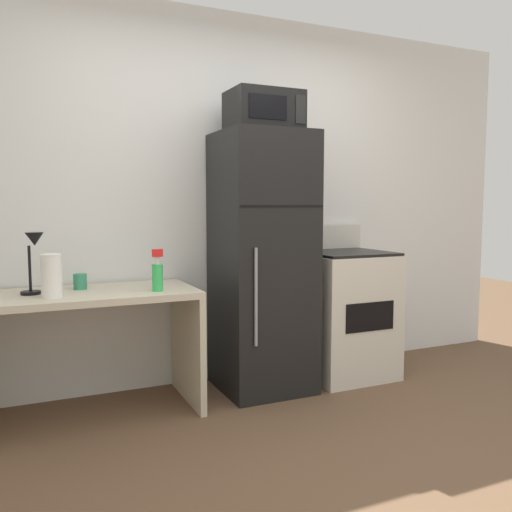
{
  "coord_description": "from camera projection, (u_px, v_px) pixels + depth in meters",
  "views": [
    {
      "loc": [
        -1.36,
        -1.9,
        1.26
      ],
      "look_at": [
        -0.01,
        1.1,
        0.94
      ],
      "focal_mm": 37.15,
      "sensor_mm": 36.0,
      "label": 1
    }
  ],
  "objects": [
    {
      "name": "desk",
      "position": [
        94.0,
        328.0,
        3.14
      ],
      "size": [
        1.2,
        0.63,
        0.75
      ],
      "color": "beige",
      "rests_on": "ground"
    },
    {
      "name": "microwave",
      "position": [
        264.0,
        112.0,
        3.47
      ],
      "size": [
        0.46,
        0.35,
        0.26
      ],
      "color": "black",
      "rests_on": "refrigerator"
    },
    {
      "name": "paper_towel_roll",
      "position": [
        51.0,
        276.0,
        2.9
      ],
      "size": [
        0.11,
        0.11,
        0.24
      ],
      "primitive_type": "cylinder",
      "color": "white",
      "rests_on": "desk"
    },
    {
      "name": "wall_back_white",
      "position": [
        223.0,
        199.0,
        3.82
      ],
      "size": [
        5.0,
        0.1,
        2.6
      ],
      "primitive_type": "cube",
      "color": "silver",
      "rests_on": "ground"
    },
    {
      "name": "spray_bottle",
      "position": [
        157.0,
        274.0,
        3.12
      ],
      "size": [
        0.06,
        0.06,
        0.25
      ],
      "color": "green",
      "rests_on": "desk"
    },
    {
      "name": "refrigerator",
      "position": [
        262.0,
        263.0,
        3.58
      ],
      "size": [
        0.59,
        0.62,
        1.74
      ],
      "color": "black",
      "rests_on": "ground"
    },
    {
      "name": "desk_lamp",
      "position": [
        33.0,
        252.0,
        2.99
      ],
      "size": [
        0.14,
        0.12,
        0.35
      ],
      "color": "black",
      "rests_on": "desk"
    },
    {
      "name": "coffee_mug",
      "position": [
        80.0,
        281.0,
        3.19
      ],
      "size": [
        0.08,
        0.08,
        0.09
      ],
      "primitive_type": "cylinder",
      "color": "#338C66",
      "rests_on": "desk"
    },
    {
      "name": "oven_range",
      "position": [
        345.0,
        313.0,
        3.9
      ],
      "size": [
        0.61,
        0.61,
        1.1
      ],
      "color": "beige",
      "rests_on": "ground"
    },
    {
      "name": "ground_plane",
      "position": [
        358.0,
        483.0,
        2.4
      ],
      "size": [
        12.0,
        12.0,
        0.0
      ],
      "primitive_type": "plane",
      "color": "brown"
    }
  ]
}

